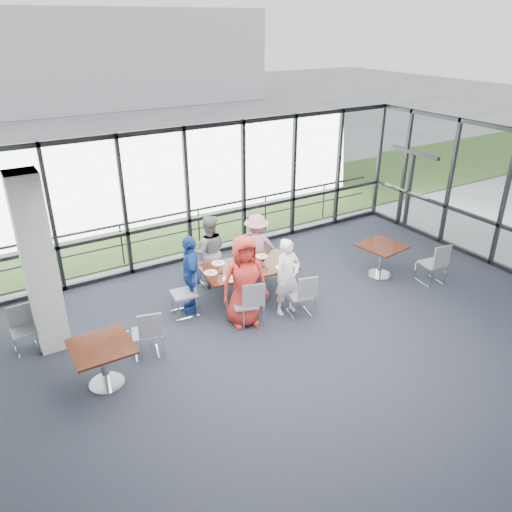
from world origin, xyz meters
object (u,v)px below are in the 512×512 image
diner_far_right (257,247)px  chair_main_end (184,294)px  diner_end (191,274)px  chair_main_nl (245,304)px  chair_main_fr (251,257)px  diner_near_left (244,281)px  chair_spare_la (145,333)px  structural_column (39,265)px  diner_near_right (287,277)px  diner_far_left (209,251)px  side_table_left (102,351)px  side_table_right (382,250)px  chair_main_fl (211,264)px  chair_spare_lb (23,331)px  chair_main_nr (300,295)px  main_table (248,272)px  chair_spare_r (432,264)px

diner_far_right → chair_main_end: bearing=34.2°
chair_main_end → diner_end: bearing=118.3°
chair_main_nl → chair_main_fr: (1.14, 1.70, -0.00)m
diner_near_left → chair_main_nl: (-0.02, -0.07, -0.44)m
diner_far_right → chair_spare_la: 3.49m
structural_column → diner_near_right: 4.45m
diner_far_left → diner_near_right: bearing=133.4°
chair_spare_la → side_table_left: bearing=-138.1°
side_table_right → chair_main_nl: chair_main_nl is taller
side_table_left → chair_main_nl: size_ratio=1.01×
chair_main_fl → chair_main_end: 1.37m
diner_near_right → chair_spare_lb: size_ratio=1.92×
structural_column → diner_near_right: structural_column is taller
chair_main_fr → chair_main_end: (-1.98, -0.75, 0.01)m
structural_column → chair_main_nr: structural_column is taller
chair_spare_lb → main_table: bearing=172.9°
chair_main_fr → main_table: bearing=49.3°
chair_main_end → main_table: bearing=91.8°
structural_column → chair_main_fl: size_ratio=3.43×
side_table_left → side_table_right: size_ratio=0.93×
side_table_left → chair_main_fr: chair_main_fr is taller
structural_column → diner_end: bearing=-4.0°
side_table_right → diner_far_right: 2.80m
side_table_left → chair_main_nl: chair_main_nl is taller
diner_near_right → side_table_right: bearing=1.1°
diner_near_left → chair_spare_lb: 3.96m
diner_near_left → chair_main_end: (-0.86, 0.88, -0.43)m
main_table → chair_spare_lb: (-4.27, 0.45, -0.22)m
diner_near_left → chair_main_fr: diner_near_left is taller
diner_far_left → chair_main_nl: (-0.14, -1.77, -0.35)m
chair_main_nl → chair_main_fr: bearing=75.3°
diner_far_left → diner_end: diner_far_left is taller
chair_main_nl → chair_spare_la: (-1.94, 0.09, -0.02)m
diner_end → diner_far_right: bearing=125.6°
structural_column → diner_near_right: size_ratio=2.05×
chair_spare_r → diner_near_right: bearing=177.3°
chair_main_nr → diner_far_right: bearing=101.2°
diner_end → chair_spare_r: diner_end is taller
main_table → side_table_left: bearing=-153.7°
side_table_right → diner_near_right: size_ratio=0.64×
chair_spare_la → chair_main_nr: bearing=9.1°
diner_near_right → chair_spare_r: size_ratio=1.69×
diner_far_left → diner_end: (-0.76, -0.74, -0.01)m
structural_column → side_table_right: bearing=-8.6°
structural_column → chair_main_fr: structural_column is taller
structural_column → diner_far_right: bearing=4.4°
main_table → diner_near_right: diner_near_right is taller
structural_column → chair_spare_lb: bearing=171.9°
chair_main_nl → chair_spare_la: bearing=-163.3°
structural_column → diner_end: size_ratio=1.99×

